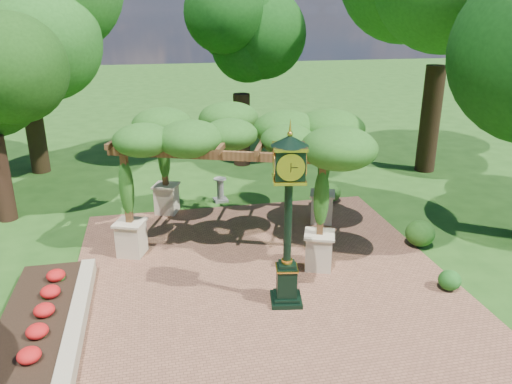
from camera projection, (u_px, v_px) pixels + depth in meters
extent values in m
plane|color=#1E4714|center=(277.00, 313.00, 11.95)|extent=(120.00, 120.00, 0.00)
cube|color=brown|center=(268.00, 291.00, 12.86)|extent=(10.00, 12.00, 0.04)
cube|color=#C6B793|center=(78.00, 317.00, 11.45)|extent=(0.35, 5.00, 0.40)
cube|color=red|center=(37.00, 322.00, 11.29)|extent=(1.50, 5.00, 0.36)
cube|color=black|center=(286.00, 299.00, 12.33)|extent=(0.87, 0.87, 0.11)
cube|color=black|center=(286.00, 281.00, 12.16)|extent=(0.55, 0.55, 0.85)
cube|color=gold|center=(287.00, 268.00, 12.03)|extent=(0.61, 0.61, 0.04)
cylinder|color=black|center=(288.00, 221.00, 11.61)|extent=(0.22, 0.22, 2.17)
cube|color=black|center=(289.00, 163.00, 11.12)|extent=(0.76, 0.76, 0.66)
cylinder|color=white|center=(291.00, 167.00, 10.80)|extent=(0.56, 0.12, 0.57)
cone|color=black|center=(290.00, 140.00, 10.94)|extent=(0.98, 0.98, 0.24)
sphere|color=gold|center=(290.00, 134.00, 10.90)|extent=(0.13, 0.13, 0.13)
cube|color=beige|center=(131.00, 239.00, 14.61)|extent=(0.91, 0.91, 0.98)
cube|color=brown|center=(127.00, 189.00, 14.07)|extent=(0.22, 0.22, 2.02)
cube|color=beige|center=(319.00, 251.00, 13.84)|extent=(0.91, 0.91, 0.98)
cube|color=brown|center=(321.00, 199.00, 13.30)|extent=(0.22, 0.22, 2.02)
cube|color=beige|center=(167.00, 199.00, 17.65)|extent=(0.91, 0.91, 0.98)
cube|color=brown|center=(164.00, 157.00, 17.11)|extent=(0.22, 0.22, 2.02)
cube|color=beige|center=(322.00, 208.00, 16.88)|extent=(0.91, 0.91, 0.98)
cube|color=brown|center=(324.00, 164.00, 16.35)|extent=(0.22, 0.22, 2.02)
cube|color=brown|center=(220.00, 155.00, 13.31)|extent=(5.99, 2.36, 0.24)
cube|color=brown|center=(242.00, 128.00, 16.35)|extent=(5.99, 2.36, 0.24)
ellipsoid|color=#225317|center=(232.00, 131.00, 14.73)|extent=(7.31, 5.90, 1.09)
cube|color=gray|center=(221.00, 200.00, 18.95)|extent=(0.56, 0.56, 0.09)
cylinder|color=gray|center=(220.00, 190.00, 18.81)|extent=(0.29, 0.29, 0.82)
cylinder|color=gray|center=(220.00, 179.00, 18.66)|extent=(0.53, 0.53, 0.05)
ellipsoid|color=#1A5317|center=(450.00, 280.00, 12.82)|extent=(0.58, 0.58, 0.52)
ellipsoid|color=#245417|center=(420.00, 233.00, 15.18)|extent=(1.06, 1.06, 0.79)
ellipsoid|color=#2C611C|center=(330.00, 193.00, 18.68)|extent=(0.83, 0.83, 0.71)
cylinder|color=#351E15|center=(1.00, 179.00, 16.81)|extent=(0.64, 0.64, 2.95)
cylinder|color=#2E2112|center=(36.00, 132.00, 21.80)|extent=(0.79, 0.79, 3.63)
ellipsoid|color=#215919|center=(18.00, 19.00, 20.19)|extent=(5.29, 5.29, 5.73)
cylinder|color=black|center=(242.00, 130.00, 22.92)|extent=(0.76, 0.76, 3.30)
ellipsoid|color=#0F380E|center=(241.00, 33.00, 21.46)|extent=(3.93, 3.93, 5.21)
cylinder|color=#2F1F12|center=(430.00, 119.00, 21.82)|extent=(0.85, 0.85, 4.65)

